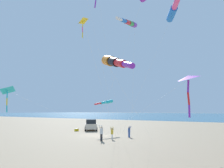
% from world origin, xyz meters
% --- Properties ---
extents(ground_plane, '(600.00, 600.00, 0.00)m').
position_xyz_m(ground_plane, '(0.00, 0.00, 0.00)').
color(ground_plane, gray).
extents(parked_car, '(4.47, 4.21, 1.85)m').
position_xyz_m(parked_car, '(-5.39, -5.83, 0.95)').
color(parked_car, beige).
rests_on(parked_car, ground_plane).
extents(cooler_box, '(0.62, 0.42, 0.42)m').
position_xyz_m(cooler_box, '(-2.99, -6.88, 0.21)').
color(cooler_box, yellow).
rests_on(cooler_box, ground_plane).
extents(person_adult_flyer, '(0.58, 0.48, 1.75)m').
position_xyz_m(person_adult_flyer, '(3.98, 3.61, 0.96)').
color(person_adult_flyer, '#232328').
rests_on(person_adult_flyer, ground_plane).
extents(person_child_green_jacket, '(0.43, 0.50, 1.43)m').
position_xyz_m(person_child_green_jacket, '(-0.56, 4.51, 0.78)').
color(person_child_green_jacket, '#335199').
rests_on(person_child_green_jacket, ground_plane).
extents(person_child_grey_jacket, '(0.52, 0.50, 1.44)m').
position_xyz_m(person_child_grey_jacket, '(2.36, 3.93, 0.79)').
color(person_child_grey_jacket, silver).
rests_on(person_child_grey_jacket, ground_plane).
extents(kite_windsock_green_low_center, '(16.55, 6.83, 7.25)m').
position_xyz_m(kite_windsock_green_low_center, '(12.43, 11.05, 6.43)').
color(kite_windsock_green_low_center, orange).
rests_on(kite_windsock_green_low_center, ground_plane).
extents(kite_windsock_rainbow_low_near, '(5.40, 7.18, 5.03)m').
position_xyz_m(kite_windsock_rainbow_low_near, '(-2.83, -0.74, 4.59)').
color(kite_windsock_rainbow_low_near, '#1EB7C6').
rests_on(kite_windsock_rainbow_low_near, ground_plane).
extents(kite_windsock_small_distant, '(11.08, 5.49, 11.55)m').
position_xyz_m(kite_windsock_small_distant, '(8.31, 9.89, 10.65)').
color(kite_windsock_small_distant, purple).
rests_on(kite_windsock_small_distant, ground_plane).
extents(kite_delta_blue_topmost, '(3.70, 12.30, 6.24)m').
position_xyz_m(kite_delta_blue_topmost, '(6.48, 14.00, 5.79)').
color(kite_delta_blue_topmost, purple).
rests_on(kite_delta_blue_topmost, ground_plane).
extents(kite_delta_long_streamer_right, '(13.41, 4.12, 5.70)m').
position_xyz_m(kite_delta_long_streamer_right, '(12.18, -1.57, 5.24)').
color(kite_delta_long_streamer_right, '#1EB7C6').
rests_on(kite_delta_long_streamer_right, ground_plane).
extents(kite_windsock_black_fish_shape, '(6.91, 10.48, 13.32)m').
position_xyz_m(kite_windsock_black_fish_shape, '(4.54, 12.49, 12.84)').
color(kite_windsock_black_fish_shape, blue).
rests_on(kite_windsock_black_fish_shape, ground_plane).
extents(kite_delta_striped_overhead, '(11.91, 5.13, 10.50)m').
position_xyz_m(kite_delta_striped_overhead, '(11.55, 7.57, 10.18)').
color(kite_delta_striped_overhead, yellow).
rests_on(kite_delta_striped_overhead, ground_plane).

